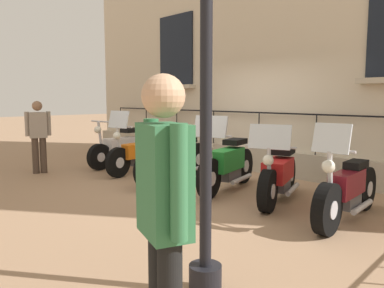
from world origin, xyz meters
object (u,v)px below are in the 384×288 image
motorcycle_orange (138,153)px  motorcycle_green (227,165)px  motorcycle_yellow (174,159)px  motorcycle_red (279,176)px  motorcycle_maroon (347,191)px  pedestrian_walking (38,133)px  motorcycle_white (122,149)px  pedestrian_standing (164,212)px

motorcycle_orange → motorcycle_green: bearing=94.8°
motorcycle_yellow → motorcycle_red: bearing=95.3°
motorcycle_green → motorcycle_orange: bearing=-85.2°
motorcycle_red → motorcycle_maroon: motorcycle_maroon is taller
motorcycle_red → pedestrian_walking: 5.29m
motorcycle_white → motorcycle_yellow: motorcycle_white is taller
motorcycle_green → pedestrian_walking: bearing=-65.5°
motorcycle_white → motorcycle_maroon: 5.66m
motorcycle_red → motorcycle_yellow: bearing=-84.7°
motorcycle_orange → pedestrian_standing: (3.58, 5.23, 0.58)m
motorcycle_green → motorcycle_red: (-0.02, 1.06, -0.05)m
motorcycle_maroon → motorcycle_yellow: bearing=-89.4°
motorcycle_maroon → pedestrian_standing: (3.63, 0.58, 0.61)m
motorcycle_yellow → motorcycle_maroon: size_ratio=1.07×
pedestrian_standing → pedestrian_walking: size_ratio=1.13×
motorcycle_orange → pedestrian_standing: pedestrian_standing is taller
motorcycle_orange → motorcycle_maroon: 4.66m
pedestrian_standing → motorcycle_maroon: bearing=-171.0°
motorcycle_maroon → pedestrian_walking: size_ratio=1.31×
motorcycle_white → motorcycle_maroon: (0.19, 5.65, -0.01)m
pedestrian_walking → motorcycle_white: bearing=164.8°
motorcycle_orange → pedestrian_walking: size_ratio=1.19×
motorcycle_orange → motorcycle_red: (-0.22, 3.46, -0.02)m
motorcycle_red → pedestrian_walking: size_ratio=1.19×
motorcycle_orange → motorcycle_maroon: (-0.05, 4.66, -0.03)m
motorcycle_yellow → motorcycle_green: 1.23m
motorcycle_green → motorcycle_maroon: bearing=86.1°
motorcycle_yellow → pedestrian_walking: (1.59, -2.68, 0.44)m
motorcycle_red → pedestrian_walking: (1.80, -4.95, 0.46)m
pedestrian_standing → motorcycle_white: bearing=-121.5°
motorcycle_orange → motorcycle_yellow: 1.19m
motorcycle_green → motorcycle_red: bearing=91.3°
motorcycle_orange → pedestrian_standing: bearing=55.6°
motorcycle_green → motorcycle_maroon: 2.26m
pedestrian_walking → motorcycle_yellow: bearing=120.7°
motorcycle_maroon → pedestrian_standing: bearing=9.0°
motorcycle_white → pedestrian_walking: bearing=-15.2°
motorcycle_yellow → motorcycle_green: motorcycle_green is taller
motorcycle_green → motorcycle_red: size_ratio=1.08×
motorcycle_red → motorcycle_maroon: size_ratio=0.91×
pedestrian_standing → pedestrian_walking: bearing=-106.6°
motorcycle_white → motorcycle_red: motorcycle_red is taller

